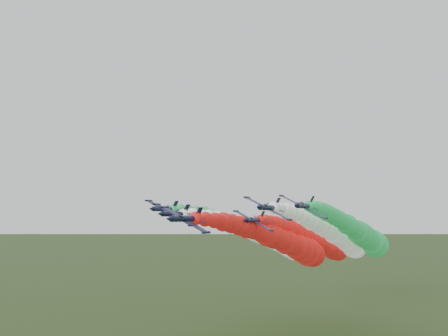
{
  "coord_description": "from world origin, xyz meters",
  "views": [
    {
      "loc": [
        47.74,
        -89.22,
        37.24
      ],
      "look_at": [
        6.01,
        -2.16,
        48.25
      ],
      "focal_mm": 35.0,
      "sensor_mm": 36.0,
      "label": 1
    }
  ],
  "objects_px": {
    "jet_lead": "(289,244)",
    "jet_outer_left": "(255,233)",
    "jet_inner_right": "(337,235)",
    "jet_inner_left": "(271,238)",
    "jet_trail": "(321,241)",
    "jet_outer_right": "(361,235)"
  },
  "relations": [
    {
      "from": "jet_lead",
      "to": "jet_outer_left",
      "type": "bearing_deg",
      "value": 131.98
    },
    {
      "from": "jet_inner_right",
      "to": "jet_outer_left",
      "type": "distance_m",
      "value": 30.31
    },
    {
      "from": "jet_inner_left",
      "to": "jet_lead",
      "type": "bearing_deg",
      "value": -49.6
    },
    {
      "from": "jet_lead",
      "to": "jet_outer_left",
      "type": "relative_size",
      "value": 1.0
    },
    {
      "from": "jet_inner_right",
      "to": "jet_lead",
      "type": "bearing_deg",
      "value": -127.56
    },
    {
      "from": "jet_outer_left",
      "to": "jet_trail",
      "type": "bearing_deg",
      "value": 21.66
    },
    {
      "from": "jet_outer_right",
      "to": "jet_inner_right",
      "type": "bearing_deg",
      "value": -140.65
    },
    {
      "from": "jet_inner_right",
      "to": "jet_outer_right",
      "type": "height_order",
      "value": "jet_outer_right"
    },
    {
      "from": "jet_inner_left",
      "to": "jet_outer_left",
      "type": "relative_size",
      "value": 1.01
    },
    {
      "from": "jet_inner_left",
      "to": "jet_inner_right",
      "type": "height_order",
      "value": "jet_inner_right"
    },
    {
      "from": "jet_outer_right",
      "to": "jet_trail",
      "type": "distance_m",
      "value": 17.92
    },
    {
      "from": "jet_inner_right",
      "to": "jet_trail",
      "type": "relative_size",
      "value": 1.0
    },
    {
      "from": "jet_inner_right",
      "to": "jet_outer_right",
      "type": "bearing_deg",
      "value": 39.35
    },
    {
      "from": "jet_inner_left",
      "to": "jet_trail",
      "type": "relative_size",
      "value": 1.0
    },
    {
      "from": "jet_lead",
      "to": "jet_outer_right",
      "type": "distance_m",
      "value": 26.55
    },
    {
      "from": "jet_lead",
      "to": "jet_inner_left",
      "type": "bearing_deg",
      "value": 130.4
    },
    {
      "from": "jet_lead",
      "to": "jet_outer_left",
      "type": "xyz_separation_m",
      "value": [
        -18.61,
        20.69,
        2.39
      ]
    },
    {
      "from": "jet_lead",
      "to": "jet_outer_right",
      "type": "bearing_deg",
      "value": 48.27
    },
    {
      "from": "jet_lead",
      "to": "jet_outer_right",
      "type": "xyz_separation_m",
      "value": [
        17.61,
        19.74,
        2.26
      ]
    },
    {
      "from": "jet_outer_right",
      "to": "jet_trail",
      "type": "relative_size",
      "value": 1.01
    },
    {
      "from": "jet_inner_right",
      "to": "jet_outer_left",
      "type": "height_order",
      "value": "jet_outer_left"
    },
    {
      "from": "jet_inner_left",
      "to": "jet_inner_right",
      "type": "distance_m",
      "value": 20.68
    }
  ]
}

